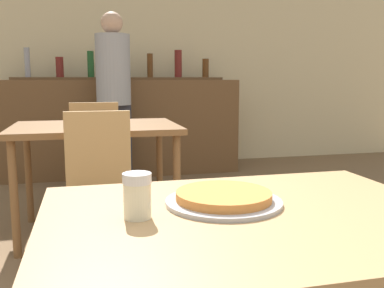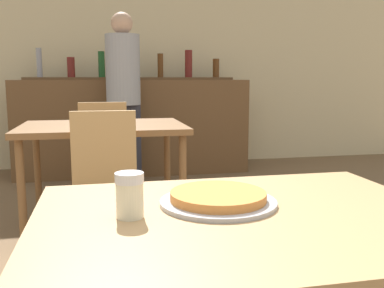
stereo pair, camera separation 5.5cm
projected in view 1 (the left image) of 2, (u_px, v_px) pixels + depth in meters
name	position (u px, v px, depth m)	size (l,w,h in m)	color
wall_back	(118.00, 53.00, 5.26)	(8.00, 0.05, 2.80)	beige
dining_table_near	(251.00, 243.00, 1.12)	(1.08, 0.80, 0.74)	#A87F51
dining_table_far	(96.00, 137.00, 2.97)	(1.12, 0.80, 0.77)	brown
bar_counter	(123.00, 127.00, 4.90)	(2.60, 0.56, 1.07)	brown
bar_back_shelf	(123.00, 73.00, 4.95)	(2.39, 0.24, 0.35)	brown
chair_far_side_front	(100.00, 179.00, 2.45)	(0.40, 0.40, 0.90)	tan
chair_far_side_back	(95.00, 148.00, 3.54)	(0.40, 0.40, 0.90)	tan
pizza_tray	(224.00, 198.00, 1.19)	(0.32, 0.32, 0.04)	#A3A3A8
cheese_shaker	(137.00, 195.00, 1.06)	(0.07, 0.07, 0.11)	beige
person_standing	(114.00, 93.00, 4.25)	(0.34, 0.34, 1.73)	#2D2D38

